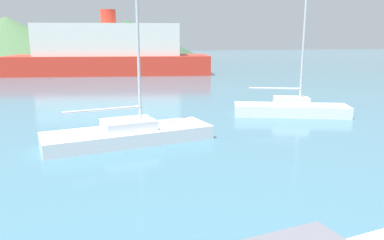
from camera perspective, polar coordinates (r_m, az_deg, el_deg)
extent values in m
cube|color=silver|center=(21.43, 14.82, 1.47)|extent=(6.37, 3.76, 0.60)
cube|color=silver|center=(21.35, 14.89, 2.82)|extent=(2.15, 1.76, 0.42)
cylinder|color=#BCBCC1|center=(21.22, 16.97, 16.49)|extent=(0.12, 0.12, 10.63)
cylinder|color=#BCBCC1|center=(21.11, 12.51, 4.73)|extent=(2.63, 1.07, 0.10)
cube|color=silver|center=(15.66, -9.58, -2.35)|extent=(7.11, 3.30, 0.56)
cube|color=silver|center=(15.55, -9.65, -0.66)|extent=(2.28, 1.82, 0.39)
cylinder|color=#BCBCC1|center=(15.31, -8.31, 14.33)|extent=(0.12, 0.12, 8.42)
cylinder|color=#BCBCC1|center=(15.16, -13.46, 1.56)|extent=(3.04, 0.65, 0.10)
cube|color=red|center=(45.79, -12.33, 8.25)|extent=(23.96, 11.03, 2.18)
cube|color=silver|center=(45.68, -12.50, 11.86)|extent=(16.96, 8.75, 3.58)
cylinder|color=red|center=(45.74, -12.66, 15.11)|extent=(1.75, 1.75, 1.60)
cone|color=#476B42|center=(97.65, -26.32, 11.34)|extent=(35.39, 35.39, 8.90)
cone|color=#38563D|center=(94.91, -9.80, 12.30)|extent=(34.00, 34.00, 8.48)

